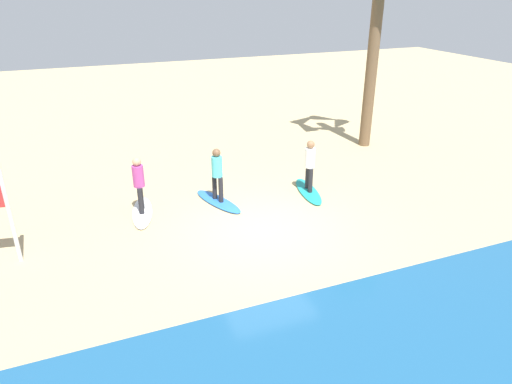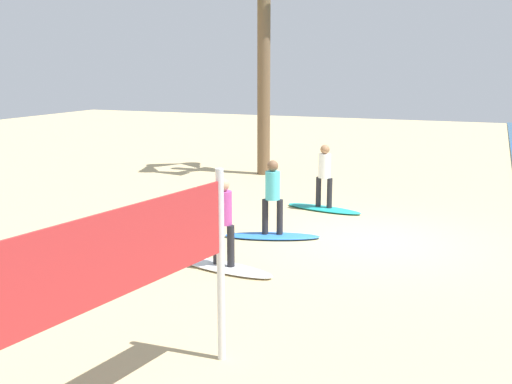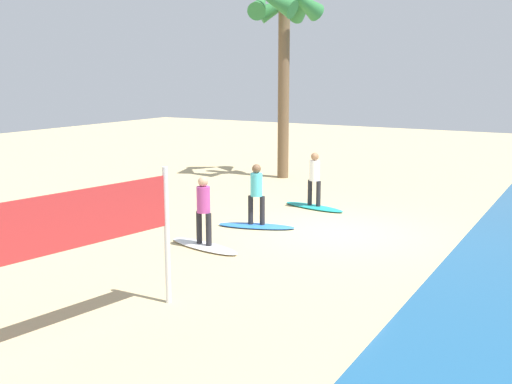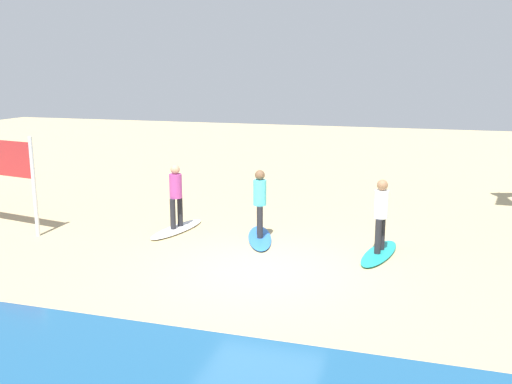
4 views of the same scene
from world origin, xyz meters
name	(u,v)px [view 2 (image 2 of 4)]	position (x,y,z in m)	size (l,w,h in m)	color
ground_plane	(372,240)	(0.00, 0.00, 0.00)	(60.00, 60.00, 0.00)	tan
surfboard_teal	(324,209)	(-2.27, -1.73, 0.04)	(2.10, 0.56, 0.09)	teal
surfer_teal	(324,171)	(-2.27, -1.73, 1.04)	(0.32, 0.45, 1.64)	#232328
surfboard_blue	(272,236)	(0.63, -2.08, 0.04)	(2.10, 0.56, 0.09)	blue
surfer_blue	(273,192)	(0.63, -2.08, 1.04)	(0.32, 0.44, 1.64)	#232328
surfboard_white	(224,267)	(2.90, -2.20, 0.04)	(2.10, 0.56, 0.09)	white
surfer_white	(223,215)	(2.90, -2.20, 1.04)	(0.32, 0.45, 1.64)	#232328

